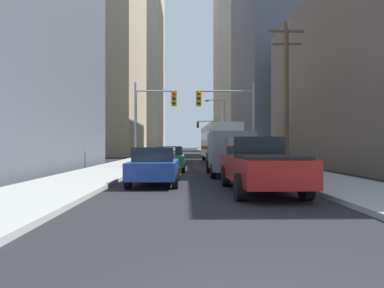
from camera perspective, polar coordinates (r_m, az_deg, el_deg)
name	(u,v)px	position (r m, az deg, el deg)	size (l,w,h in m)	color
sidewalk_left	(157,155)	(53.05, -6.12, -1.85)	(3.51, 160.00, 0.15)	#9E9E99
sidewalk_right	(223,155)	(53.17, 5.34, -1.85)	(3.51, 160.00, 0.15)	#9E9E99
city_bus	(219,142)	(31.01, 4.60, 0.40)	(2.77, 11.55, 3.40)	silver
pickup_truck_red	(259,165)	(11.66, 11.44, -3.50)	(2.20, 5.45, 1.90)	maroon
cargo_van_grey	(228,151)	(17.72, 6.30, -1.22)	(2.16, 5.25, 2.26)	slate
sedan_blue	(155,166)	(13.60, -6.40, -3.71)	(1.95, 4.22, 1.52)	navy
sedan_green	(170,158)	(20.97, -3.86, -2.48)	(1.95, 4.20, 1.52)	#195938
sedan_black	(172,155)	(29.04, -3.41, -1.84)	(1.95, 4.25, 1.52)	black
traffic_signal_near_left	(153,111)	(23.40, -6.70, 5.68)	(2.96, 0.44, 6.00)	gray
traffic_signal_near_right	(228,110)	(23.48, 6.29, 5.80)	(4.16, 0.44, 6.00)	gray
traffic_signal_far_right	(208,130)	(52.52, 2.71, 2.43)	(3.16, 0.44, 6.00)	gray
utility_pole_right	(286,92)	(21.73, 15.93, 8.63)	(2.20, 0.28, 9.33)	brown
street_lamp_right	(221,122)	(42.03, 5.04, 3.83)	(2.57, 0.32, 7.50)	gray
building_left_mid_office	(67,47)	(59.11, -20.76, 15.33)	(23.35, 19.42, 34.83)	tan
building_left_far_tower	(128,54)	(98.74, -10.92, 14.99)	(19.05, 23.01, 54.95)	#B7A893
building_right_mid_block	(324,64)	(55.49, 21.79, 12.60)	(25.51, 21.02, 27.77)	#4C515B
building_right_far_highrise	(263,38)	(97.89, 12.05, 17.42)	(25.59, 20.80, 62.45)	#B7A893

